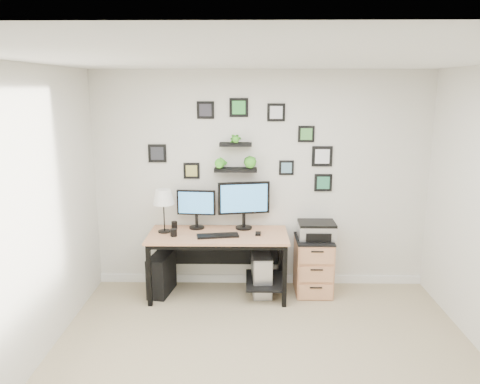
{
  "coord_description": "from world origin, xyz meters",
  "views": [
    {
      "loc": [
        -0.17,
        -3.5,
        2.4
      ],
      "look_at": [
        -0.25,
        1.83,
        1.2
      ],
      "focal_mm": 35.0,
      "sensor_mm": 36.0,
      "label": 1
    }
  ],
  "objects_px": {
    "table_lamp": "(163,198)",
    "mug": "(174,233)",
    "file_cabinet": "(313,265)",
    "printer": "(317,230)",
    "pc_tower_grey": "(261,273)",
    "pc_tower_black": "(162,274)",
    "monitor_right": "(244,201)",
    "desk": "(221,243)",
    "monitor_left": "(196,206)"
  },
  "relations": [
    {
      "from": "monitor_right",
      "to": "pc_tower_grey",
      "type": "distance_m",
      "value": 0.88
    },
    {
      "from": "monitor_left",
      "to": "monitor_right",
      "type": "height_order",
      "value": "monitor_right"
    },
    {
      "from": "table_lamp",
      "to": "pc_tower_black",
      "type": "bearing_deg",
      "value": -150.19
    },
    {
      "from": "monitor_left",
      "to": "pc_tower_black",
      "type": "xyz_separation_m",
      "value": [
        -0.41,
        -0.17,
        -0.79
      ]
    },
    {
      "from": "printer",
      "to": "monitor_left",
      "type": "bearing_deg",
      "value": 175.7
    },
    {
      "from": "monitor_right",
      "to": "mug",
      "type": "xyz_separation_m",
      "value": [
        -0.79,
        -0.3,
        -0.3
      ]
    },
    {
      "from": "monitor_right",
      "to": "file_cabinet",
      "type": "relative_size",
      "value": 0.91
    },
    {
      "from": "pc_tower_grey",
      "to": "file_cabinet",
      "type": "xyz_separation_m",
      "value": [
        0.62,
        0.03,
        0.09
      ]
    },
    {
      "from": "pc_tower_grey",
      "to": "pc_tower_black",
      "type": "bearing_deg",
      "value": -178.75
    },
    {
      "from": "pc_tower_grey",
      "to": "desk",
      "type": "bearing_deg",
      "value": -176.41
    },
    {
      "from": "desk",
      "to": "file_cabinet",
      "type": "xyz_separation_m",
      "value": [
        1.09,
        0.06,
        -0.29
      ]
    },
    {
      "from": "monitor_left",
      "to": "pc_tower_grey",
      "type": "bearing_deg",
      "value": -10.68
    },
    {
      "from": "mug",
      "to": "pc_tower_black",
      "type": "xyz_separation_m",
      "value": [
        -0.18,
        0.13,
        -0.56
      ]
    },
    {
      "from": "file_cabinet",
      "to": "printer",
      "type": "distance_m",
      "value": 0.43
    },
    {
      "from": "monitor_left",
      "to": "monitor_right",
      "type": "relative_size",
      "value": 0.77
    },
    {
      "from": "table_lamp",
      "to": "file_cabinet",
      "type": "relative_size",
      "value": 0.75
    },
    {
      "from": "desk",
      "to": "pc_tower_grey",
      "type": "height_order",
      "value": "desk"
    },
    {
      "from": "monitor_right",
      "to": "pc_tower_black",
      "type": "xyz_separation_m",
      "value": [
        -0.97,
        -0.17,
        -0.85
      ]
    },
    {
      "from": "file_cabinet",
      "to": "printer",
      "type": "relative_size",
      "value": 1.58
    },
    {
      "from": "pc_tower_grey",
      "to": "printer",
      "type": "xyz_separation_m",
      "value": [
        0.64,
        0.04,
        0.52
      ]
    },
    {
      "from": "mug",
      "to": "desk",
      "type": "bearing_deg",
      "value": 13.55
    },
    {
      "from": "monitor_left",
      "to": "printer",
      "type": "bearing_deg",
      "value": -4.3
    },
    {
      "from": "printer",
      "to": "monitor_right",
      "type": "bearing_deg",
      "value": 173.29
    },
    {
      "from": "pc_tower_black",
      "to": "file_cabinet",
      "type": "bearing_deg",
      "value": 11.44
    },
    {
      "from": "monitor_right",
      "to": "table_lamp",
      "type": "relative_size",
      "value": 1.2
    },
    {
      "from": "monitor_left",
      "to": "monitor_right",
      "type": "xyz_separation_m",
      "value": [
        0.56,
        -0.01,
        0.06
      ]
    },
    {
      "from": "table_lamp",
      "to": "pc_tower_black",
      "type": "height_order",
      "value": "table_lamp"
    },
    {
      "from": "table_lamp",
      "to": "printer",
      "type": "xyz_separation_m",
      "value": [
        1.77,
        0.04,
        -0.39
      ]
    },
    {
      "from": "monitor_left",
      "to": "table_lamp",
      "type": "xyz_separation_m",
      "value": [
        -0.36,
        -0.14,
        0.13
      ]
    },
    {
      "from": "monitor_left",
      "to": "pc_tower_grey",
      "type": "height_order",
      "value": "monitor_left"
    },
    {
      "from": "printer",
      "to": "table_lamp",
      "type": "bearing_deg",
      "value": -178.83
    },
    {
      "from": "table_lamp",
      "to": "pc_tower_black",
      "type": "distance_m",
      "value": 0.92
    },
    {
      "from": "table_lamp",
      "to": "mug",
      "type": "distance_m",
      "value": 0.42
    },
    {
      "from": "table_lamp",
      "to": "desk",
      "type": "bearing_deg",
      "value": -2.81
    },
    {
      "from": "mug",
      "to": "printer",
      "type": "relative_size",
      "value": 0.2
    },
    {
      "from": "desk",
      "to": "monitor_right",
      "type": "relative_size",
      "value": 2.63
    },
    {
      "from": "printer",
      "to": "desk",
      "type": "bearing_deg",
      "value": -176.45
    },
    {
      "from": "monitor_left",
      "to": "file_cabinet",
      "type": "distance_m",
      "value": 1.55
    },
    {
      "from": "pc_tower_grey",
      "to": "printer",
      "type": "distance_m",
      "value": 0.83
    },
    {
      "from": "desk",
      "to": "printer",
      "type": "xyz_separation_m",
      "value": [
        1.11,
        0.07,
        0.14
      ]
    },
    {
      "from": "monitor_left",
      "to": "mug",
      "type": "height_order",
      "value": "monitor_left"
    },
    {
      "from": "mug",
      "to": "pc_tower_grey",
      "type": "relative_size",
      "value": 0.17
    },
    {
      "from": "file_cabinet",
      "to": "printer",
      "type": "height_order",
      "value": "printer"
    },
    {
      "from": "desk",
      "to": "table_lamp",
      "type": "xyz_separation_m",
      "value": [
        -0.66,
        0.03,
        0.53
      ]
    },
    {
      "from": "desk",
      "to": "pc_tower_black",
      "type": "distance_m",
      "value": 0.81
    },
    {
      "from": "mug",
      "to": "pc_tower_grey",
      "type": "xyz_separation_m",
      "value": [
        1.0,
        0.16,
        -0.55
      ]
    },
    {
      "from": "file_cabinet",
      "to": "pc_tower_black",
      "type": "bearing_deg",
      "value": -178.26
    },
    {
      "from": "printer",
      "to": "pc_tower_grey",
      "type": "bearing_deg",
      "value": -176.48
    },
    {
      "from": "monitor_left",
      "to": "mug",
      "type": "relative_size",
      "value": 5.51
    },
    {
      "from": "monitor_right",
      "to": "mug",
      "type": "relative_size",
      "value": 7.15
    }
  ]
}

